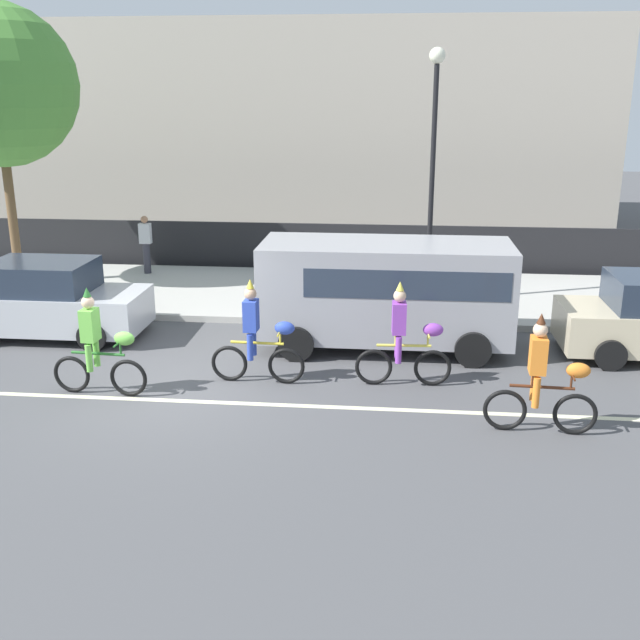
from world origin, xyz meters
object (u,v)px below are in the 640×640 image
(parked_van_grey, at_px, (389,287))
(pedestrian_onlooker, at_px, (146,243))
(parade_cyclist_cobalt, at_px, (258,338))
(parade_cyclist_purple, at_px, (405,341))
(parade_cyclist_orange, at_px, (544,382))
(parked_car_silver, at_px, (47,301))
(street_lamp_post, at_px, (434,141))
(parade_cyclist_lime, at_px, (98,349))

(parked_van_grey, height_order, pedestrian_onlooker, parked_van_grey)
(parade_cyclist_cobalt, height_order, parade_cyclist_purple, same)
(parade_cyclist_cobalt, distance_m, parked_van_grey, 3.21)
(parade_cyclist_purple, relative_size, parked_van_grey, 0.38)
(parade_cyclist_purple, xyz_separation_m, parade_cyclist_orange, (2.09, -1.75, 0.00))
(parade_cyclist_cobalt, bearing_deg, parked_car_silver, 155.94)
(pedestrian_onlooker, bearing_deg, parked_van_grey, -37.83)
(pedestrian_onlooker, bearing_deg, parade_cyclist_purple, -45.92)
(parade_cyclist_cobalt, xyz_separation_m, pedestrian_onlooker, (-4.54, 7.51, 0.17))
(parade_cyclist_cobalt, height_order, pedestrian_onlooker, parade_cyclist_cobalt)
(parade_cyclist_orange, distance_m, street_lamp_post, 7.71)
(parade_cyclist_purple, distance_m, parade_cyclist_orange, 2.72)
(parked_car_silver, height_order, pedestrian_onlooker, pedestrian_onlooker)
(parade_cyclist_cobalt, bearing_deg, parade_cyclist_orange, -19.12)
(parade_cyclist_purple, bearing_deg, parked_car_silver, 164.54)
(parade_cyclist_cobalt, distance_m, pedestrian_onlooker, 8.78)
(parade_cyclist_cobalt, height_order, parked_car_silver, parade_cyclist_cobalt)
(parade_cyclist_cobalt, bearing_deg, parade_cyclist_lime, -162.28)
(parked_car_silver, bearing_deg, parade_cyclist_lime, -52.50)
(parade_cyclist_purple, distance_m, parked_car_silver, 7.87)
(parked_van_grey, bearing_deg, parade_cyclist_cobalt, -136.33)
(parade_cyclist_lime, xyz_separation_m, street_lamp_post, (5.83, 6.09, 3.15))
(parade_cyclist_lime, height_order, parked_car_silver, parade_cyclist_lime)
(parade_cyclist_lime, distance_m, street_lamp_post, 9.00)
(parade_cyclist_orange, relative_size, parked_car_silver, 0.47)
(parked_car_silver, relative_size, street_lamp_post, 0.70)
(parade_cyclist_purple, relative_size, parade_cyclist_orange, 1.00)
(parade_cyclist_orange, xyz_separation_m, pedestrian_onlooker, (-9.24, 9.14, 0.17))
(parade_cyclist_lime, bearing_deg, pedestrian_onlooker, 102.93)
(parked_van_grey, distance_m, pedestrian_onlooker, 8.67)
(parade_cyclist_orange, bearing_deg, parked_van_grey, 122.07)
(street_lamp_post, relative_size, pedestrian_onlooker, 3.62)
(parade_cyclist_purple, xyz_separation_m, parked_car_silver, (-7.58, 2.10, -0.06))
(street_lamp_post, bearing_deg, parade_cyclist_purple, -96.59)
(parade_cyclist_cobalt, distance_m, parked_car_silver, 5.44)
(parade_cyclist_cobalt, xyz_separation_m, parade_cyclist_purple, (2.61, 0.12, 0.00))
(parade_cyclist_orange, relative_size, street_lamp_post, 0.33)
(street_lamp_post, bearing_deg, parked_car_silver, -159.62)
(parade_cyclist_cobalt, xyz_separation_m, parade_cyclist_orange, (4.70, -1.63, 0.00))
(parade_cyclist_orange, height_order, parked_van_grey, parked_van_grey)
(parade_cyclist_purple, xyz_separation_m, street_lamp_post, (0.59, 5.13, 3.15))
(parade_cyclist_orange, height_order, pedestrian_onlooker, parade_cyclist_orange)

